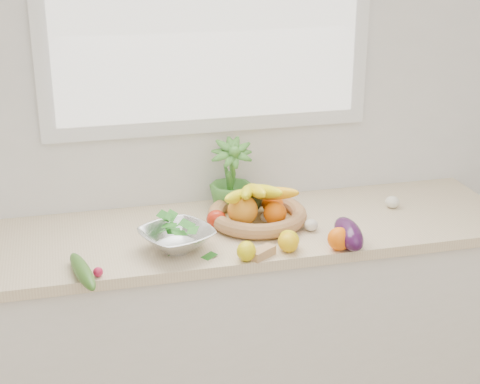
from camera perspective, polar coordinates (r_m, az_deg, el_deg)
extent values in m
cube|color=white|center=(2.92, -2.50, 7.62)|extent=(4.50, 0.02, 2.70)
cube|color=silver|center=(3.01, -1.04, -11.05)|extent=(2.20, 0.58, 0.86)
cube|color=beige|center=(2.79, -1.10, -3.20)|extent=(2.24, 0.62, 0.04)
sphere|color=#FF6608|center=(2.62, 7.71, -3.62)|extent=(0.11, 0.11, 0.08)
ellipsoid|color=#DDC10C|center=(2.62, 3.84, -3.70)|extent=(0.09, 0.10, 0.07)
ellipsoid|color=yellow|center=(2.52, 0.50, -4.61)|extent=(0.09, 0.10, 0.07)
ellipsoid|color=#EDB40C|center=(2.59, 3.74, -3.93)|extent=(0.09, 0.10, 0.07)
sphere|color=red|center=(2.77, -1.85, -2.16)|extent=(0.08, 0.08, 0.07)
cube|color=tan|center=(2.55, 1.76, -4.73)|extent=(0.11, 0.09, 0.03)
ellipsoid|color=white|center=(2.83, 2.12, -1.96)|extent=(0.07, 0.07, 0.05)
ellipsoid|color=white|center=(3.03, 11.73, -0.76)|extent=(0.07, 0.07, 0.05)
ellipsoid|color=silver|center=(2.77, 5.53, -2.56)|extent=(0.07, 0.07, 0.04)
ellipsoid|color=#320E35|center=(2.65, 8.41, -3.22)|extent=(0.11, 0.24, 0.09)
ellipsoid|color=#2C5E1B|center=(2.46, -12.13, -6.02)|extent=(0.10, 0.28, 0.05)
sphere|color=#C21840|center=(2.47, -10.96, -6.11)|extent=(0.04, 0.04, 0.03)
imported|color=#3E7C2D|center=(2.92, -0.71, 1.14)|extent=(0.19, 0.19, 0.31)
cylinder|color=tan|center=(2.83, 1.34, -2.26)|extent=(0.33, 0.33, 0.01)
torus|color=#AD864C|center=(2.82, 1.34, -1.76)|extent=(0.39, 0.39, 0.06)
sphere|color=orange|center=(2.77, 0.21, -1.42)|extent=(0.12, 0.12, 0.12)
sphere|color=#E76007|center=(2.78, 2.74, -1.64)|extent=(0.09, 0.09, 0.09)
sphere|color=#FF6208|center=(2.87, 2.55, -0.90)|extent=(0.08, 0.08, 0.08)
ellipsoid|color=#213015|center=(2.87, 0.78, -0.56)|extent=(0.09, 0.09, 0.12)
ellipsoid|color=yellow|center=(2.76, -0.08, -0.34)|extent=(0.19, 0.23, 0.11)
ellipsoid|color=yellow|center=(2.77, 0.55, -0.03)|extent=(0.12, 0.26, 0.11)
ellipsoid|color=yellow|center=(2.77, 1.21, 0.11)|extent=(0.05, 0.26, 0.11)
ellipsoid|color=yellow|center=(2.79, 1.82, 0.08)|extent=(0.12, 0.26, 0.11)
ellipsoid|color=#FFB115|center=(2.79, 2.51, -0.10)|extent=(0.19, 0.23, 0.11)
cylinder|color=silver|center=(2.61, -4.89, -4.35)|extent=(0.13, 0.13, 0.02)
imported|color=silver|center=(2.60, -4.92, -3.53)|extent=(0.33, 0.33, 0.06)
ellipsoid|color=#286A1A|center=(2.58, -4.94, -2.78)|extent=(0.24, 0.24, 0.08)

